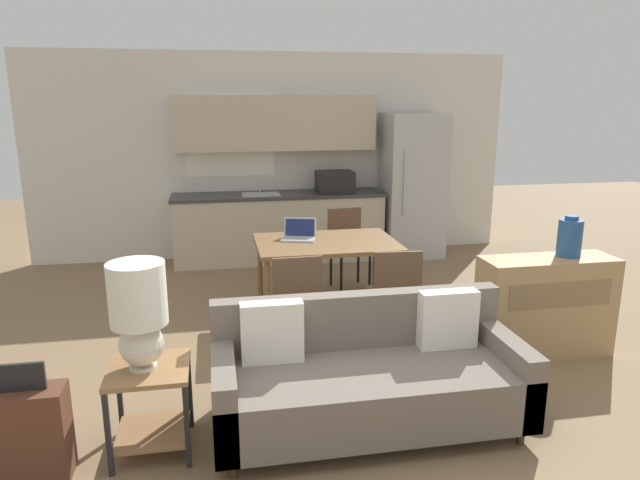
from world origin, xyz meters
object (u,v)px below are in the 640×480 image
object	(u,v)px
side_table	(150,394)
suitcase	(27,434)
refrigerator	(412,186)
laptop	(299,234)
couch	(367,376)
dining_table	(326,248)
table_lamp	(139,310)
dining_chair_near_left	(295,298)
vase	(570,237)
credenza	(545,306)
dining_chair_near_right	(394,291)
dining_chair_far_right	(348,244)

from	to	relation	value
side_table	suitcase	distance (m)	0.68
refrigerator	laptop	distance (m)	2.65
couch	dining_table	bearing A→B (deg)	86.59
table_lamp	dining_chair_near_left	distance (m)	1.64
vase	couch	bearing A→B (deg)	-157.17
credenza	dining_chair_near_left	xyz separation A→B (m)	(-2.07, 0.33, 0.09)
dining_table	dining_chair_near_left	world-z (taller)	dining_chair_near_left
credenza	laptop	bearing A→B (deg)	144.90
side_table	suitcase	size ratio (longest dim) A/B	0.78
table_lamp	vase	bearing A→B (deg)	14.55
vase	suitcase	size ratio (longest dim) A/B	0.48
table_lamp	credenza	world-z (taller)	table_lamp
suitcase	dining_chair_near_right	bearing A→B (deg)	27.40
dining_table	side_table	size ratio (longest dim) A/B	2.44
credenza	dining_chair_far_right	world-z (taller)	dining_chair_far_right
dining_table	table_lamp	world-z (taller)	table_lamp
dining_table	couch	world-z (taller)	couch
dining_chair_near_right	suitcase	size ratio (longest dim) A/B	1.26
table_lamp	laptop	distance (m)	2.50
side_table	laptop	size ratio (longest dim) A/B	1.46
suitcase	dining_table	bearing A→B (deg)	45.26
vase	refrigerator	bearing A→B (deg)	94.05
table_lamp	suitcase	distance (m)	0.91
vase	dining_chair_near_right	size ratio (longest dim) A/B	0.38
couch	suitcase	world-z (taller)	couch
couch	laptop	world-z (taller)	laptop
table_lamp	dining_chair_far_right	distance (m)	3.47
couch	suitcase	distance (m)	2.03
refrigerator	dining_chair_far_right	size ratio (longest dim) A/B	2.15
dining_chair_far_right	dining_chair_near_left	bearing A→B (deg)	-124.46
dining_table	vase	world-z (taller)	vase
couch	suitcase	xyz separation A→B (m)	(-2.02, -0.20, -0.06)
couch	table_lamp	distance (m)	1.50
table_lamp	vase	world-z (taller)	table_lamp
couch	table_lamp	bearing A→B (deg)	-178.04
dining_chair_near_left	suitcase	world-z (taller)	dining_chair_near_left
table_lamp	dining_chair_far_right	xyz separation A→B (m)	(1.93, 2.85, -0.41)
couch	dining_chair_near_left	xyz separation A→B (m)	(-0.31, 1.12, 0.17)
vase	laptop	world-z (taller)	vase
refrigerator	dining_table	distance (m)	2.61
couch	dining_chair_near_left	distance (m)	1.17
table_lamp	credenza	bearing A→B (deg)	14.84
couch	dining_chair_far_right	distance (m)	2.86
laptop	dining_table	bearing A→B (deg)	-15.03
dining_chair_near_right	dining_chair_near_left	size ratio (longest dim) A/B	1.00
dining_chair_near_right	dining_chair_far_right	world-z (taller)	same
dining_table	dining_chair_near_left	bearing A→B (deg)	-117.06
dining_chair_near_right	laptop	bearing A→B (deg)	-50.46
dining_table	couch	distance (m)	1.99
credenza	laptop	distance (m)	2.33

